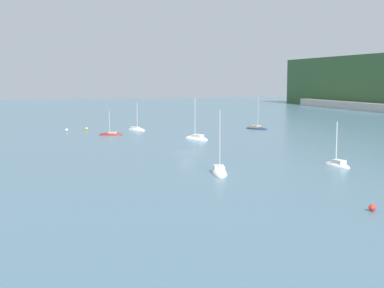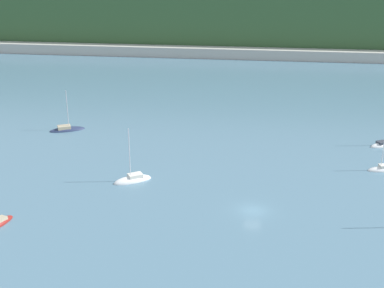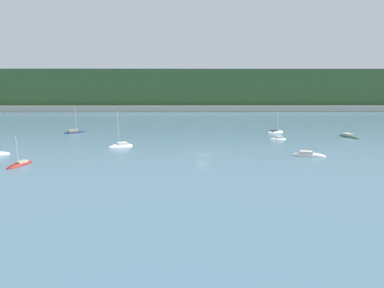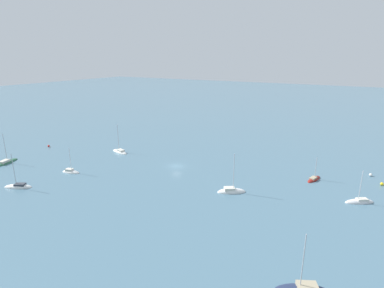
{
  "view_description": "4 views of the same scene",
  "coord_description": "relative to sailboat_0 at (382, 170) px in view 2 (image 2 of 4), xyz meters",
  "views": [
    {
      "loc": [
        96.89,
        -27.92,
        13.76
      ],
      "look_at": [
        0.59,
        0.83,
        1.66
      ],
      "focal_mm": 50.0,
      "sensor_mm": 36.0,
      "label": 1
    },
    {
      "loc": [
        0.4,
        -72.96,
        38.05
      ],
      "look_at": [
        -11.65,
        17.39,
        3.78
      ],
      "focal_mm": 50.0,
      "sensor_mm": 36.0,
      "label": 2
    },
    {
      "loc": [
        -3.03,
        -66.49,
        15.39
      ],
      "look_at": [
        -2.49,
        -0.8,
        2.57
      ],
      "focal_mm": 28.0,
      "sensor_mm": 36.0,
      "label": 3
    },
    {
      "loc": [
        -44.57,
        68.69,
        30.68
      ],
      "look_at": [
        2.12,
        -12.99,
        3.14
      ],
      "focal_mm": 28.0,
      "sensor_mm": 36.0,
      "label": 4
    }
  ],
  "objects": [
    {
      "name": "hillside_ridge",
      "position": [
        -22.56,
        137.69,
        12.63
      ],
      "size": [
        390.24,
        75.11,
        25.48
      ],
      "color": "#385B33",
      "rests_on": "ground_plane"
    },
    {
      "name": "sailboat_3",
      "position": [
        -63.66,
        13.66,
        0.01
      ],
      "size": [
        8.0,
        5.8,
        9.53
      ],
      "rotation": [
        0.0,
        0.0,
        0.46
      ],
      "color": "#232D4C",
      "rests_on": "ground_plane"
    },
    {
      "name": "sailboat_0",
      "position": [
        0.0,
        0.0,
        0.0
      ],
      "size": [
        5.59,
        3.07,
        7.85
      ],
      "rotation": [
        0.0,
        0.0,
        3.38
      ],
      "color": "white",
      "rests_on": "ground_plane"
    },
    {
      "name": "shore_town_strip",
      "position": [
        -22.56,
        96.63,
        1.67
      ],
      "size": [
        331.71,
        6.0,
        3.55
      ],
      "color": "#B7B2A8",
      "rests_on": "ground_plane"
    },
    {
      "name": "ground_plane",
      "position": [
        -22.56,
        -18.57,
        -0.11
      ],
      "size": [
        600.0,
        600.0,
        0.0
      ],
      "primitive_type": "plane",
      "color": "slate"
    },
    {
      "name": "sailboat_4",
      "position": [
        -43.22,
        -10.39,
        -0.01
      ],
      "size": [
        6.89,
        5.62,
        10.48
      ],
      "rotation": [
        0.0,
        0.0,
        3.72
      ],
      "color": "white",
      "rests_on": "ground_plane"
    }
  ]
}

